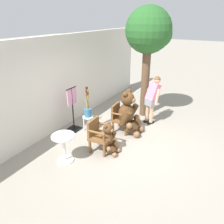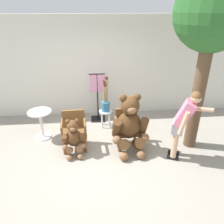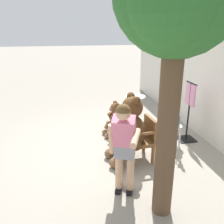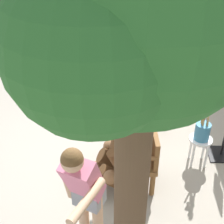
% 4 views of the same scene
% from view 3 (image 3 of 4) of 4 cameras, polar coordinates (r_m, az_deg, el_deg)
% --- Properties ---
extents(ground_plane, '(60.00, 60.00, 0.00)m').
position_cam_3_polar(ground_plane, '(5.52, -1.16, -8.13)').
color(ground_plane, gray).
extents(back_wall, '(10.00, 0.16, 2.80)m').
position_cam_3_polar(back_wall, '(5.94, 22.33, 6.74)').
color(back_wall, silver).
rests_on(back_wall, ground).
extents(wooden_chair_left, '(0.59, 0.56, 0.86)m').
position_cam_3_polar(wooden_chair_left, '(6.00, 3.25, -1.05)').
color(wooden_chair_left, brown).
rests_on(wooden_chair_left, ground).
extents(wooden_chair_right, '(0.59, 0.56, 0.86)m').
position_cam_3_polar(wooden_chair_right, '(4.92, 6.83, -5.84)').
color(wooden_chair_right, brown).
rests_on(wooden_chair_right, ground).
extents(teddy_bear_large, '(0.81, 0.78, 1.35)m').
position_cam_3_polar(teddy_bear_large, '(4.76, 4.05, -4.00)').
color(teddy_bear_large, '#4C3019').
rests_on(teddy_bear_large, ground).
extents(teddy_bear_small, '(0.51, 0.49, 0.85)m').
position_cam_3_polar(teddy_bear_small, '(5.95, 0.58, -1.67)').
color(teddy_bear_small, brown).
rests_on(teddy_bear_small, ground).
extents(person_visitor, '(0.84, 0.47, 1.55)m').
position_cam_3_polar(person_visitor, '(3.67, 2.84, -6.88)').
color(person_visitor, black).
rests_on(person_visitor, ground).
extents(white_stool, '(0.34, 0.34, 0.46)m').
position_cam_3_polar(white_stool, '(5.66, 13.99, -4.04)').
color(white_stool, silver).
rests_on(white_stool, ground).
extents(brush_bucket, '(0.22, 0.22, 0.94)m').
position_cam_3_polar(brush_bucket, '(5.55, 14.26, -1.01)').
color(brush_bucket, teal).
rests_on(brush_bucket, white_stool).
extents(round_side_table, '(0.56, 0.56, 0.72)m').
position_cam_3_polar(round_side_table, '(6.89, 5.24, 1.45)').
color(round_side_table, white).
rests_on(round_side_table, ground).
extents(patio_tree, '(1.52, 1.45, 3.61)m').
position_cam_3_polar(patio_tree, '(2.98, 14.58, 23.45)').
color(patio_tree, brown).
rests_on(patio_tree, ground).
extents(clothing_display_stand, '(0.44, 0.40, 1.36)m').
position_cam_3_polar(clothing_display_stand, '(5.88, 17.15, 0.34)').
color(clothing_display_stand, black).
rests_on(clothing_display_stand, ground).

